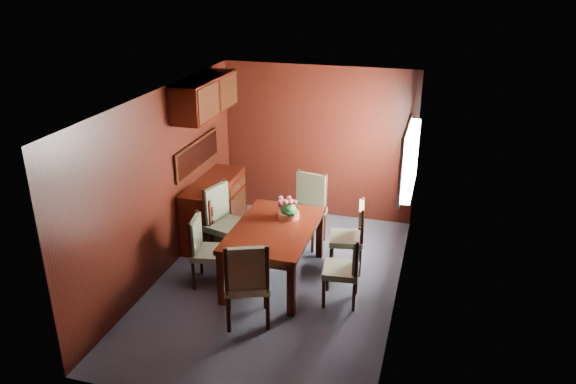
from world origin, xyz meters
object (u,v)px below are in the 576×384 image
(dining_table, at_px, (274,235))
(chair_right_near, at_px, (347,265))
(chair_left_near, at_px, (204,247))
(flower_centerpiece, at_px, (289,208))
(chair_head, at_px, (247,279))
(sideboard, at_px, (215,209))

(dining_table, relative_size, chair_right_near, 1.74)
(chair_left_near, xyz_separation_m, flower_centerpiece, (0.92, 0.64, 0.37))
(chair_head, bearing_deg, chair_right_near, 15.91)
(chair_left_near, height_order, flower_centerpiece, flower_centerpiece)
(sideboard, bearing_deg, dining_table, -36.55)
(chair_right_near, distance_m, chair_head, 1.24)
(chair_head, bearing_deg, dining_table, 68.34)
(flower_centerpiece, bearing_deg, chair_head, -94.26)
(chair_head, distance_m, flower_centerpiece, 1.37)
(dining_table, height_order, chair_head, chair_head)
(sideboard, relative_size, dining_table, 0.89)
(chair_left_near, bearing_deg, flower_centerpiece, 115.08)
(chair_left_near, bearing_deg, chair_head, 39.85)
(sideboard, height_order, chair_left_near, chair_left_near)
(sideboard, distance_m, chair_left_near, 1.27)
(sideboard, relative_size, chair_left_near, 1.53)
(chair_right_near, bearing_deg, chair_left_near, 86.55)
(sideboard, height_order, chair_head, chair_head)
(chair_left_near, distance_m, chair_right_near, 1.80)
(chair_head, bearing_deg, flower_centerpiece, 63.98)
(flower_centerpiece, bearing_deg, sideboard, 156.19)
(dining_table, bearing_deg, chair_head, -89.87)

